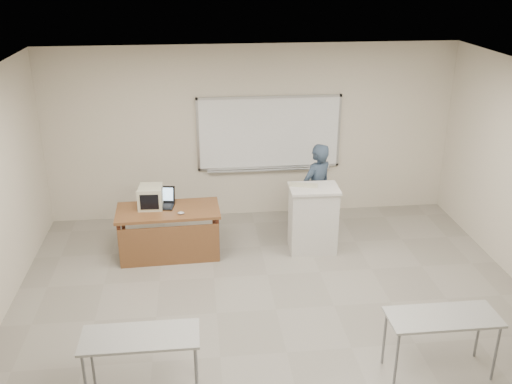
{
  "coord_description": "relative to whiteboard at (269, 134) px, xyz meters",
  "views": [
    {
      "loc": [
        -0.95,
        -5.38,
        4.27
      ],
      "look_at": [
        -0.12,
        2.2,
        1.14
      ],
      "focal_mm": 40.0,
      "sensor_mm": 36.0,
      "label": 1
    }
  ],
  "objects": [
    {
      "name": "floor",
      "position": [
        -0.3,
        -3.97,
        -1.49
      ],
      "size": [
        7.0,
        8.0,
        0.01
      ],
      "primitive_type": "cube",
      "color": "gray",
      "rests_on": "ground"
    },
    {
      "name": "whiteboard",
      "position": [
        0.0,
        0.0,
        0.0
      ],
      "size": [
        2.48,
        0.1,
        1.31
      ],
      "color": "white",
      "rests_on": "floor"
    },
    {
      "name": "presenter",
      "position": [
        0.65,
        -0.97,
        -0.69
      ],
      "size": [
        0.69,
        0.63,
        1.58
      ],
      "primitive_type": "imported",
      "rotation": [
        0.0,
        0.0,
        3.72
      ],
      "color": "black",
      "rests_on": "floor"
    },
    {
      "name": "keyboard",
      "position": [
        0.35,
        -1.39,
        -0.42
      ],
      "size": [
        0.46,
        0.25,
        0.02
      ],
      "primitive_type": "cube",
      "rotation": [
        0.0,
        0.0,
        -0.27
      ],
      "color": "#BBB99B",
      "rests_on": "podium"
    },
    {
      "name": "podium",
      "position": [
        0.5,
        -1.47,
        -0.95
      ],
      "size": [
        0.75,
        0.55,
        1.05
      ],
      "rotation": [
        0.0,
        0.0,
        -0.03
      ],
      "color": "silver",
      "rests_on": "floor"
    },
    {
      "name": "crt_monitor",
      "position": [
        -1.97,
        -1.24,
        -0.57
      ],
      "size": [
        0.36,
        0.41,
        0.34
      ],
      "rotation": [
        0.0,
        0.0,
        -0.05
      ],
      "color": "#BBB99B",
      "rests_on": "instructor_desk"
    },
    {
      "name": "laptop",
      "position": [
        -1.82,
        -1.21,
        -0.67
      ],
      "size": [
        0.37,
        0.34,
        0.27
      ],
      "rotation": [
        0.0,
        0.0,
        -0.16
      ],
      "color": "black",
      "rests_on": "instructor_desk"
    },
    {
      "name": "mouse",
      "position": [
        -1.52,
        -1.57,
        -0.71
      ],
      "size": [
        0.11,
        0.08,
        0.04
      ],
      "primitive_type": "ellipsoid",
      "rotation": [
        0.0,
        0.0,
        0.1
      ],
      "color": "#B0B1B8",
      "rests_on": "instructor_desk"
    },
    {
      "name": "instructor_desk",
      "position": [
        -1.72,
        -1.48,
        -0.92
      ],
      "size": [
        1.55,
        0.78,
        0.75
      ],
      "rotation": [
        0.0,
        0.0,
        0.04
      ],
      "color": "brown",
      "rests_on": "floor"
    }
  ]
}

